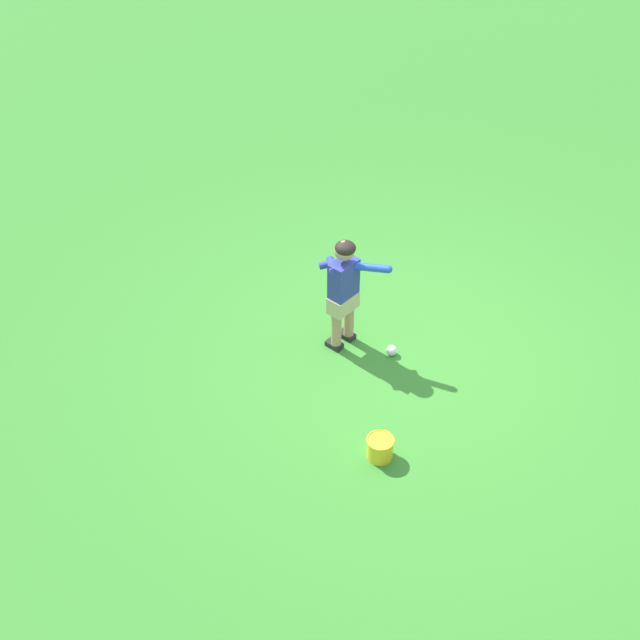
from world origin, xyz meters
TOP-DOWN VIEW (x-y plane):
  - ground_plane at (0.00, 0.00)m, footprint 40.00×40.00m
  - child_batter at (0.55, 0.23)m, footprint 0.60×0.37m
  - play_ball_behind_batter at (0.13, 0.07)m, footprint 0.09×0.09m
  - toy_bucket at (-0.51, 1.06)m, footprint 0.22×0.22m

SIDE VIEW (x-z plane):
  - ground_plane at x=0.00m, z-range 0.00..0.00m
  - play_ball_behind_batter at x=0.13m, z-range 0.00..0.09m
  - toy_bucket at x=-0.51m, z-range 0.00..0.19m
  - child_batter at x=0.55m, z-range 0.11..1.19m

